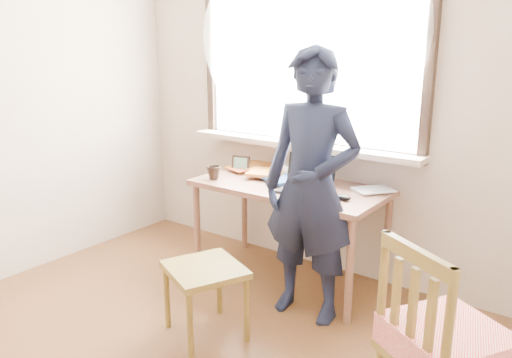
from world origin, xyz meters
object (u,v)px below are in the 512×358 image
Objects in this scene: laptop at (308,182)px; person at (311,187)px; mug_white at (290,171)px; work_chair at (205,277)px; mug_dark at (214,173)px; side_chair at (443,345)px; desk at (289,195)px.

person is at bearing -56.01° from laptop.
mug_white is 0.21× the size of work_chair.
mug_white is at bearing 96.20° from work_chair.
laptop reaches higher than work_chair.
mug_dark is (-0.68, -0.16, -0.01)m from laptop.
side_chair is 0.56× the size of person.
person is at bearing 147.12° from side_chair.
mug_dark is at bearing 127.36° from work_chair.
laptop is 1.51m from side_chair.
mug_dark is 2.01m from side_chair.
person is (0.46, -0.49, 0.07)m from mug_white.
work_chair is at bearing -100.56° from laptop.
laptop is at bearing -11.43° from desk.
side_chair is (1.33, -0.07, 0.12)m from work_chair.
person is (0.35, -0.31, 0.18)m from desk.
desk is 2.44× the size of work_chair.
mug_dark is 0.19× the size of work_chair.
mug_white is 1.85m from side_chair.
mug_dark is 0.94m from work_chair.
side_chair is at bearing -37.98° from mug_white.
mug_white is 0.55m from mug_dark.
laptop is 0.23× the size of person.
desk is at bearing 133.27° from person.
mug_dark is at bearing -137.15° from mug_white.
person reaches higher than laptop.
laptop is 0.41× the size of side_chair.
desk is at bearing 168.57° from laptop.
mug_dark reaches higher than desk.
work_chair is at bearing -52.64° from mug_dark.
mug_white is (-0.27, 0.21, -0.01)m from laptop.
mug_white is at bearing 121.30° from desk.
side_chair reaches higher than mug_dark.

